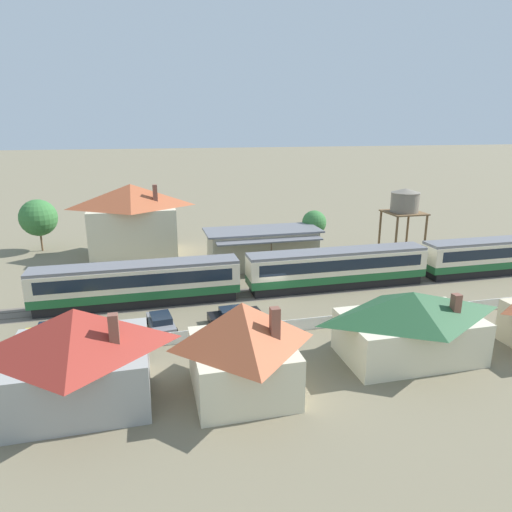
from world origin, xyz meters
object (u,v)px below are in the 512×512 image
Objects in this scene: yard_tree_1 at (38,218)px; passenger_train at (340,267)px; cottage_terracotta_roof at (242,346)px; parked_car_grey at (161,322)px; cottage_dark_green_roof at (410,324)px; yard_tree_0 at (314,223)px; water_tower at (405,203)px; station_building at (262,247)px; parked_car_yellow at (56,332)px; cottage_red_roof at (79,354)px; parked_car_black at (235,315)px; station_house_terracotta_roof at (133,219)px.

passenger_train is at bearing -34.69° from yard_tree_1.
cottage_terracotta_roof is 11.82m from parked_car_grey.
cottage_dark_green_roof is 1.75× the size of yard_tree_0.
cottage_terracotta_roof is 0.97× the size of yard_tree_1.
parked_car_grey is at bearing -155.31° from water_tower.
yard_tree_0 is (7.45, 2.55, 2.09)m from station_building.
passenger_train is at bearing 11.32° from parked_car_yellow.
yard_tree_0 is 0.86× the size of yard_tree_1.
passenger_train is 28.13m from cottage_red_roof.
cottage_red_roof is at bearing -72.93° from parked_car_yellow.
parked_car_grey is 6.23m from parked_car_black.
cottage_terracotta_roof reaches higher than yard_tree_0.
cottage_terracotta_roof reaches higher than cottage_dark_green_roof.
station_building reaches higher than parked_car_black.
cottage_red_roof is 9.86m from cottage_terracotta_roof.
cottage_terracotta_roof is (-8.02, -25.81, 0.88)m from station_building.
parked_car_grey is at bearing 152.39° from cottage_dark_green_roof.
cottage_dark_green_roof is at bearing -79.18° from station_building.
cottage_dark_green_roof is at bearing -94.70° from passenger_train.
parked_car_yellow is at bearing -144.24° from station_building.
parked_car_yellow is (-3.05, 9.37, -2.54)m from cottage_red_roof.
cottage_red_roof is at bearing -147.33° from passenger_train.
station_house_terracotta_roof is 33.42m from cottage_red_roof.
water_tower is 41.45m from parked_car_yellow.
yard_tree_0 is at bearing 82.42° from passenger_train.
yard_tree_0 is (25.23, 26.92, 1.21)m from cottage_red_roof.
cottage_dark_green_roof is (19.61, -33.18, -2.14)m from station_house_terracotta_roof.
station_house_terracotta_roof is 2.40× the size of parked_car_yellow.
water_tower reaches higher than yard_tree_1.
water_tower is 35.81m from cottage_terracotta_roof.
water_tower is 11.32m from yard_tree_0.
yard_tree_0 is (1.56, 11.75, 2.12)m from passenger_train.
cottage_dark_green_roof is 27.19m from parked_car_yellow.
yard_tree_0 is at bearing -55.23° from parked_car_grey.
cottage_red_roof is 10.77m from parked_car_grey.
water_tower reaches higher than passenger_train.
parked_car_black is at bearing 81.52° from cottage_terracotta_roof.
cottage_red_roof reaches higher than yard_tree_0.
cottage_dark_green_roof reaches higher than parked_car_black.
station_building is at bearing 175.93° from water_tower.
station_house_terracotta_roof is 23.30m from yard_tree_0.
yard_tree_1 is at bearing 158.62° from station_house_terracotta_roof.
parked_car_yellow is (-12.81, 10.81, -2.54)m from cottage_terracotta_roof.
parked_car_black is (-11.08, 9.12, -2.02)m from cottage_dark_green_roof.
parked_car_grey is 0.96× the size of parked_car_black.
parked_car_grey is 32.54m from yard_tree_1.
station_building reaches higher than parked_car_grey.
station_house_terracotta_roof reaches higher than yard_tree_1.
parked_car_yellow is at bearing -148.18° from yard_tree_0.
parked_car_grey reaches higher than parked_car_black.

